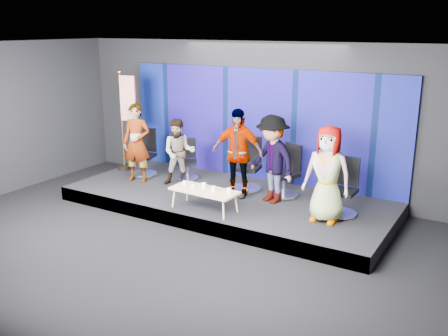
% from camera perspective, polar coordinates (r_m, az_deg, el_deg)
% --- Properties ---
extents(ground, '(10.00, 10.00, 0.00)m').
position_cam_1_polar(ground, '(9.04, -7.78, -9.24)').
color(ground, black).
rests_on(ground, ground).
extents(room_walls, '(10.02, 8.02, 3.51)m').
position_cam_1_polar(room_walls, '(8.31, -8.40, 6.12)').
color(room_walls, black).
rests_on(room_walls, ground).
extents(riser, '(7.00, 3.00, 0.30)m').
position_cam_1_polar(riser, '(10.89, 0.39, -3.78)').
color(riser, black).
rests_on(riser, ground).
extents(backdrop, '(7.00, 0.08, 2.60)m').
position_cam_1_polar(backdrop, '(11.74, 4.01, 4.98)').
color(backdrop, navy).
rests_on(backdrop, riser).
extents(chair_a, '(0.78, 0.78, 1.13)m').
position_cam_1_polar(chair_a, '(12.32, -9.06, 0.91)').
color(chair_a, silver).
rests_on(chair_a, riser).
extents(panelist_a, '(0.76, 0.60, 1.83)m').
position_cam_1_polar(panelist_a, '(11.73, -9.95, 2.84)').
color(panelist_a, black).
rests_on(panelist_a, riser).
extents(chair_b, '(0.73, 0.73, 0.94)m').
position_cam_1_polar(chair_b, '(11.91, -4.19, 0.25)').
color(chair_b, silver).
rests_on(chair_b, riser).
extents(panelist_b, '(0.94, 0.88, 1.53)m').
position_cam_1_polar(panelist_b, '(11.35, -5.17, 1.81)').
color(panelist_b, black).
rests_on(panelist_b, riser).
extents(chair_c, '(0.77, 0.77, 1.17)m').
position_cam_1_polar(chair_c, '(11.09, 2.75, -0.52)').
color(chair_c, silver).
rests_on(chair_c, riser).
extents(panelist_c, '(1.18, 0.65, 1.89)m').
position_cam_1_polar(panelist_c, '(10.51, 1.52, 1.74)').
color(panelist_c, black).
rests_on(panelist_c, riser).
extents(chair_d, '(0.83, 0.83, 1.12)m').
position_cam_1_polar(chair_d, '(10.73, 7.11, -1.28)').
color(chair_d, silver).
rests_on(chair_d, riser).
extents(panelist_d, '(1.34, 1.07, 1.82)m').
position_cam_1_polar(panelist_d, '(10.19, 5.52, 1.00)').
color(panelist_d, black).
rests_on(panelist_d, riser).
extents(chair_e, '(0.64, 0.64, 1.12)m').
position_cam_1_polar(chair_e, '(9.87, 13.41, -3.16)').
color(chair_e, silver).
rests_on(chair_e, riser).
extents(panelist_e, '(0.89, 0.58, 1.81)m').
position_cam_1_polar(panelist_e, '(9.32, 11.74, -0.71)').
color(panelist_e, black).
rests_on(panelist_e, riser).
extents(coffee_table, '(1.39, 0.63, 0.42)m').
position_cam_1_polar(coffee_table, '(9.84, -2.26, -2.66)').
color(coffee_table, tan).
rests_on(coffee_table, riser).
extents(mug_a, '(0.07, 0.07, 0.08)m').
position_cam_1_polar(mug_a, '(10.12, -4.52, -1.71)').
color(mug_a, white).
rests_on(mug_a, coffee_table).
extents(mug_b, '(0.07, 0.07, 0.09)m').
position_cam_1_polar(mug_b, '(9.88, -3.58, -2.12)').
color(mug_b, white).
rests_on(mug_b, coffee_table).
extents(mug_c, '(0.09, 0.09, 0.11)m').
position_cam_1_polar(mug_c, '(9.89, -2.33, -2.02)').
color(mug_c, white).
rests_on(mug_c, coffee_table).
extents(mug_d, '(0.09, 0.09, 0.11)m').
position_cam_1_polar(mug_d, '(9.69, -1.22, -2.41)').
color(mug_d, white).
rests_on(mug_d, coffee_table).
extents(mug_e, '(0.09, 0.09, 0.10)m').
position_cam_1_polar(mug_e, '(9.59, 0.57, -2.62)').
color(mug_e, white).
rests_on(mug_e, coffee_table).
extents(flag_stand, '(0.58, 0.33, 2.51)m').
position_cam_1_polar(flag_stand, '(12.60, -11.12, 5.60)').
color(flag_stand, black).
rests_on(flag_stand, riser).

